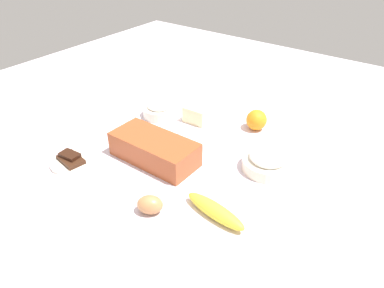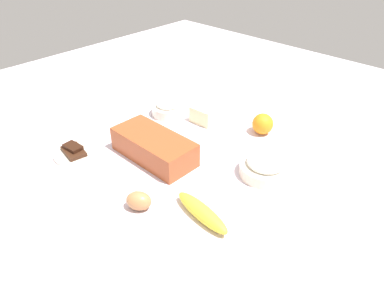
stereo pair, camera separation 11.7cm
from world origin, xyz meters
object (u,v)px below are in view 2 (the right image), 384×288
(orange_fruit, at_px, (263,124))
(chocolate_plate, at_px, (74,153))
(banana, at_px, (202,212))
(egg_near_butter, at_px, (139,201))
(loaf_pan, at_px, (154,146))
(sugar_bowl, at_px, (168,108))
(butter_block, at_px, (204,115))
(flour_bowl, at_px, (265,166))

(orange_fruit, relative_size, chocolate_plate, 0.57)
(banana, bearing_deg, orange_fruit, -74.52)
(egg_near_butter, bearing_deg, banana, -149.28)
(banana, xyz_separation_m, orange_fruit, (0.13, -0.46, 0.02))
(loaf_pan, distance_m, orange_fruit, 0.40)
(loaf_pan, bearing_deg, sugar_bowl, -51.80)
(loaf_pan, xyz_separation_m, butter_block, (0.04, -0.28, -0.01))
(orange_fruit, height_order, butter_block, orange_fruit)
(flour_bowl, distance_m, chocolate_plate, 0.61)
(butter_block, xyz_separation_m, egg_near_butter, (-0.19, 0.47, -0.00))
(butter_block, relative_size, egg_near_butter, 1.30)
(banana, bearing_deg, egg_near_butter, 30.72)
(flour_bowl, bearing_deg, chocolate_plate, 33.77)
(loaf_pan, bearing_deg, chocolate_plate, 41.54)
(banana, bearing_deg, sugar_bowl, -34.96)
(orange_fruit, bearing_deg, egg_near_butter, 88.07)
(flour_bowl, height_order, butter_block, flour_bowl)
(butter_block, bearing_deg, banana, 131.14)
(chocolate_plate, bearing_deg, egg_near_butter, 177.52)
(loaf_pan, relative_size, sugar_bowl, 2.21)
(loaf_pan, bearing_deg, orange_fruit, -114.23)
(sugar_bowl, xyz_separation_m, egg_near_butter, (-0.33, 0.42, -0.00))
(banana, relative_size, egg_near_butter, 2.74)
(sugar_bowl, xyz_separation_m, chocolate_plate, (0.02, 0.40, -0.02))
(butter_block, bearing_deg, orange_fruit, -157.86)
(flour_bowl, xyz_separation_m, chocolate_plate, (0.51, 0.34, -0.02))
(loaf_pan, height_order, chocolate_plate, loaf_pan)
(orange_fruit, relative_size, butter_block, 0.83)
(banana, relative_size, orange_fruit, 2.54)
(loaf_pan, bearing_deg, egg_near_butter, 128.93)
(egg_near_butter, height_order, chocolate_plate, egg_near_butter)
(banana, height_order, egg_near_butter, egg_near_butter)
(egg_near_butter, xyz_separation_m, chocolate_plate, (0.35, -0.02, -0.02))
(loaf_pan, distance_m, flour_bowl, 0.35)
(sugar_bowl, distance_m, banana, 0.58)
(chocolate_plate, bearing_deg, orange_fruit, -124.28)
(flour_bowl, relative_size, orange_fruit, 2.07)
(banana, xyz_separation_m, chocolate_plate, (0.49, 0.07, -0.01))
(loaf_pan, distance_m, sugar_bowl, 0.29)
(sugar_bowl, height_order, banana, sugar_bowl)
(sugar_bowl, bearing_deg, banana, 145.04)
(chocolate_plate, bearing_deg, butter_block, -109.59)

